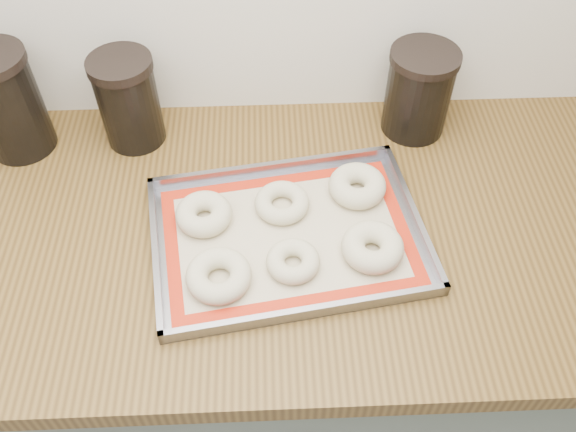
{
  "coord_description": "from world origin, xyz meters",
  "views": [
    {
      "loc": [
        0.12,
        0.99,
        1.73
      ],
      "look_at": [
        0.15,
        1.64,
        0.96
      ],
      "focal_mm": 38.0,
      "sensor_mm": 36.0,
      "label": 1
    }
  ],
  "objects_px": {
    "bagel_front_left": "(219,276)",
    "bagel_back_left": "(204,214)",
    "bagel_front_mid": "(293,261)",
    "canister_mid": "(128,101)",
    "canister_right": "(419,92)",
    "baking_tray": "(288,236)",
    "bagel_front_right": "(373,247)",
    "bagel_back_mid": "(282,203)",
    "canister_left": "(7,103)",
    "bagel_back_right": "(357,186)"
  },
  "relations": [
    {
      "from": "bagel_back_mid",
      "to": "canister_left",
      "type": "distance_m",
      "value": 0.55
    },
    {
      "from": "bagel_front_left",
      "to": "bagel_back_left",
      "type": "xyz_separation_m",
      "value": [
        -0.03,
        0.13,
        0.0
      ]
    },
    {
      "from": "bagel_back_mid",
      "to": "canister_right",
      "type": "bearing_deg",
      "value": 38.21
    },
    {
      "from": "baking_tray",
      "to": "bagel_back_right",
      "type": "xyz_separation_m",
      "value": [
        0.13,
        0.1,
        0.02
      ]
    },
    {
      "from": "baking_tray",
      "to": "bagel_back_left",
      "type": "distance_m",
      "value": 0.15
    },
    {
      "from": "canister_left",
      "to": "bagel_front_right",
      "type": "bearing_deg",
      "value": -24.81
    },
    {
      "from": "bagel_front_left",
      "to": "canister_left",
      "type": "distance_m",
      "value": 0.53
    },
    {
      "from": "canister_left",
      "to": "canister_right",
      "type": "height_order",
      "value": "canister_left"
    },
    {
      "from": "bagel_front_mid",
      "to": "canister_mid",
      "type": "xyz_separation_m",
      "value": [
        -0.3,
        0.33,
        0.07
      ]
    },
    {
      "from": "baking_tray",
      "to": "bagel_back_right",
      "type": "bearing_deg",
      "value": 36.66
    },
    {
      "from": "bagel_front_mid",
      "to": "canister_right",
      "type": "relative_size",
      "value": 0.5
    },
    {
      "from": "bagel_front_right",
      "to": "bagel_front_left",
      "type": "bearing_deg",
      "value": -169.76
    },
    {
      "from": "canister_left",
      "to": "canister_mid",
      "type": "distance_m",
      "value": 0.22
    },
    {
      "from": "bagel_back_mid",
      "to": "canister_right",
      "type": "distance_m",
      "value": 0.35
    },
    {
      "from": "bagel_front_right",
      "to": "bagel_back_mid",
      "type": "relative_size",
      "value": 1.08
    },
    {
      "from": "bagel_front_left",
      "to": "canister_left",
      "type": "xyz_separation_m",
      "value": [
        -0.4,
        0.35,
        0.08
      ]
    },
    {
      "from": "bagel_front_right",
      "to": "bagel_back_right",
      "type": "height_order",
      "value": "same"
    },
    {
      "from": "bagel_front_mid",
      "to": "bagel_back_left",
      "type": "bearing_deg",
      "value": 145.04
    },
    {
      "from": "bagel_back_mid",
      "to": "bagel_back_right",
      "type": "height_order",
      "value": "bagel_back_right"
    },
    {
      "from": "canister_left",
      "to": "bagel_front_mid",
      "type": "bearing_deg",
      "value": -31.85
    },
    {
      "from": "bagel_back_left",
      "to": "bagel_back_mid",
      "type": "bearing_deg",
      "value": 9.68
    },
    {
      "from": "bagel_front_right",
      "to": "canister_left",
      "type": "relative_size",
      "value": 0.5
    },
    {
      "from": "bagel_back_left",
      "to": "bagel_front_mid",
      "type": "bearing_deg",
      "value": -34.96
    },
    {
      "from": "bagel_back_right",
      "to": "canister_mid",
      "type": "xyz_separation_m",
      "value": [
        -0.42,
        0.17,
        0.07
      ]
    },
    {
      "from": "bagel_front_left",
      "to": "bagel_front_mid",
      "type": "distance_m",
      "value": 0.12
    },
    {
      "from": "bagel_front_right",
      "to": "bagel_back_left",
      "type": "bearing_deg",
      "value": 163.35
    },
    {
      "from": "bagel_back_right",
      "to": "canister_right",
      "type": "xyz_separation_m",
      "value": [
        0.13,
        0.18,
        0.07
      ]
    },
    {
      "from": "baking_tray",
      "to": "bagel_front_left",
      "type": "height_order",
      "value": "bagel_front_left"
    },
    {
      "from": "baking_tray",
      "to": "canister_mid",
      "type": "distance_m",
      "value": 0.41
    },
    {
      "from": "canister_mid",
      "to": "bagel_front_mid",
      "type": "bearing_deg",
      "value": -48.36
    },
    {
      "from": "bagel_front_mid",
      "to": "canister_mid",
      "type": "distance_m",
      "value": 0.45
    },
    {
      "from": "bagel_front_mid",
      "to": "bagel_back_left",
      "type": "relative_size",
      "value": 0.9
    },
    {
      "from": "baking_tray",
      "to": "canister_left",
      "type": "relative_size",
      "value": 2.41
    },
    {
      "from": "bagel_front_mid",
      "to": "baking_tray",
      "type": "bearing_deg",
      "value": 95.09
    },
    {
      "from": "canister_left",
      "to": "canister_mid",
      "type": "xyz_separation_m",
      "value": [
        0.22,
        0.01,
        -0.01
      ]
    },
    {
      "from": "canister_left",
      "to": "bagel_front_left",
      "type": "bearing_deg",
      "value": -41.17
    },
    {
      "from": "bagel_back_left",
      "to": "bagel_back_right",
      "type": "relative_size",
      "value": 0.95
    },
    {
      "from": "bagel_back_left",
      "to": "bagel_back_mid",
      "type": "height_order",
      "value": "bagel_back_left"
    },
    {
      "from": "bagel_back_right",
      "to": "baking_tray",
      "type": "bearing_deg",
      "value": -143.34
    },
    {
      "from": "bagel_back_mid",
      "to": "bagel_front_right",
      "type": "bearing_deg",
      "value": -36.39
    },
    {
      "from": "bagel_front_right",
      "to": "canister_right",
      "type": "height_order",
      "value": "canister_right"
    },
    {
      "from": "canister_right",
      "to": "bagel_back_left",
      "type": "bearing_deg",
      "value": -149.87
    },
    {
      "from": "baking_tray",
      "to": "canister_left",
      "type": "bearing_deg",
      "value": 153.3
    },
    {
      "from": "bagel_front_left",
      "to": "bagel_back_mid",
      "type": "bearing_deg",
      "value": 55.26
    },
    {
      "from": "bagel_front_left",
      "to": "bagel_back_right",
      "type": "xyz_separation_m",
      "value": [
        0.24,
        0.19,
        0.0
      ]
    },
    {
      "from": "bagel_back_left",
      "to": "bagel_front_left",
      "type": "bearing_deg",
      "value": -77.04
    },
    {
      "from": "canister_left",
      "to": "bagel_back_left",
      "type": "bearing_deg",
      "value": -30.5
    },
    {
      "from": "canister_right",
      "to": "baking_tray",
      "type": "bearing_deg",
      "value": -133.39
    },
    {
      "from": "baking_tray",
      "to": "bagel_back_mid",
      "type": "relative_size",
      "value": 5.2
    },
    {
      "from": "bagel_front_mid",
      "to": "canister_left",
      "type": "xyz_separation_m",
      "value": [
        -0.52,
        0.32,
        0.09
      ]
    }
  ]
}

